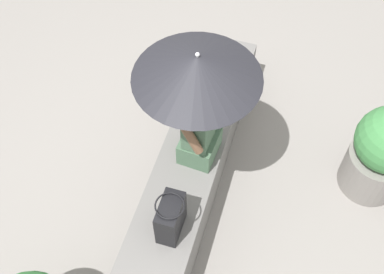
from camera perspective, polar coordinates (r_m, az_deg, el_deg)
The scene contains 6 objects.
ground_plane at distance 4.43m, azimuth -0.81°, elevation -7.31°, with size 14.00×14.00×0.00m, color gray.
stone_bench at distance 4.21m, azimuth -0.85°, elevation -5.72°, with size 3.19×0.51×0.50m, color slate.
person_seated at distance 3.77m, azimuth 0.95°, elevation 1.45°, with size 0.48×0.30×0.90m.
parasol at distance 3.26m, azimuth 0.62°, elevation 8.14°, with size 0.90×0.90×1.17m.
handbag_black at distance 3.59m, azimuth -2.51°, elevation -9.38°, with size 0.29×0.21×0.38m.
planter_far at distance 4.41m, azimuth 21.37°, elevation -1.68°, with size 0.57×0.57×0.95m.
Camera 1 is at (-1.97, -0.66, 3.91)m, focal length 45.73 mm.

